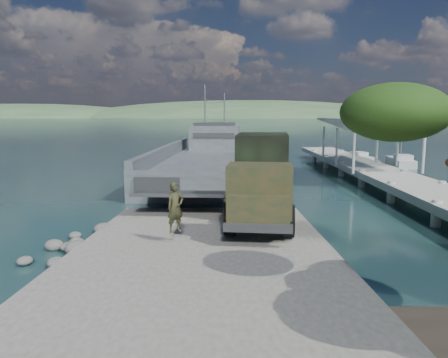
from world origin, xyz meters
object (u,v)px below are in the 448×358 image
Objects in this scene: pier at (371,163)px; sailboat_near at (401,162)px; landing_craft at (208,166)px; military_truck at (262,178)px; sailboat_far at (354,158)px; soldier at (175,217)px.

sailboat_near reaches higher than pier.
sailboat_near is at bearing 21.03° from landing_craft.
sailboat_far is (13.66, 30.72, -2.17)m from military_truck.
sailboat_near is (6.96, 11.11, -1.19)m from pier.
soldier is at bearing -134.52° from sailboat_far.
pier is 23.67m from soldier.
sailboat_far reaches higher than military_truck.
sailboat_near is (21.15, 30.05, -1.11)m from soldier.
sailboat_near is (17.36, 26.16, -2.14)m from military_truck.
sailboat_near is 1.10× the size of sailboat_far.
military_truck is 1.30× the size of sailboat_far.
landing_craft is at bearing 162.81° from pier.
sailboat_far is at bearing 72.28° from military_truck.
military_truck is at bearing -124.66° from pier.
landing_craft is at bearing 51.05° from soldier.
soldier is 0.29× the size of sailboat_far.
military_truck is 31.47m from sailboat_near.
pier is 5.76× the size of sailboat_near.
landing_craft is 4.24× the size of sailboat_near.
pier is 18.31m from military_truck.
pier is 16.05m from sailboat_far.
sailboat_near reaches higher than soldier.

